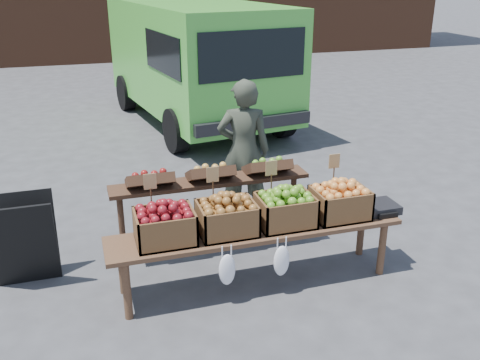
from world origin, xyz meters
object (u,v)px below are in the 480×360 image
object	(u,v)px
crate_golden_apples	(165,227)
crate_green_apples	(340,203)
crate_red_apples	(285,210)
chalkboard_sign	(25,240)
weighing_scale	(379,207)
back_table	(211,205)
vendor	(244,151)
crate_russet_pears	(227,218)
delivery_van	(196,64)
display_bench	(256,256)

from	to	relation	value
crate_golden_apples	crate_green_apples	world-z (taller)	same
crate_red_apples	chalkboard_sign	bearing A→B (deg)	163.88
crate_golden_apples	weighing_scale	bearing A→B (deg)	0.00
back_table	crate_green_apples	xyz separation A→B (m)	(1.06, -0.72, 0.19)
crate_red_apples	vendor	bearing A→B (deg)	87.96
chalkboard_sign	crate_golden_apples	world-z (taller)	chalkboard_sign
chalkboard_sign	crate_russet_pears	size ratio (longest dim) A/B	1.71
delivery_van	crate_green_apples	distance (m)	5.67
chalkboard_sign	back_table	xyz separation A→B (m)	(1.79, 0.06, 0.09)
vendor	back_table	distance (m)	0.94
crate_golden_apples	weighing_scale	world-z (taller)	crate_golden_apples
back_table	crate_golden_apples	xyz separation A→B (m)	(-0.59, -0.72, 0.19)
display_bench	crate_green_apples	xyz separation A→B (m)	(0.82, 0.00, 0.42)
crate_golden_apples	crate_russet_pears	size ratio (longest dim) A/B	1.00
delivery_van	crate_green_apples	size ratio (longest dim) A/B	9.78
crate_red_apples	crate_green_apples	size ratio (longest dim) A/B	1.00
display_bench	crate_green_apples	size ratio (longest dim) A/B	5.40
crate_golden_apples	crate_green_apples	distance (m)	1.65
vendor	chalkboard_sign	world-z (taller)	vendor
delivery_van	back_table	world-z (taller)	delivery_van
crate_green_apples	vendor	bearing A→B (deg)	109.58
vendor	display_bench	xyz separation A→B (m)	(-0.33, -1.41, -0.54)
chalkboard_sign	crate_green_apples	world-z (taller)	chalkboard_sign
crate_golden_apples	crate_red_apples	bearing A→B (deg)	0.00
chalkboard_sign	crate_russet_pears	xyz separation A→B (m)	(1.75, -0.66, 0.28)
delivery_van	crate_golden_apples	xyz separation A→B (m)	(-1.57, -5.66, -0.39)
crate_red_apples	display_bench	bearing A→B (deg)	180.00
vendor	weighing_scale	size ratio (longest dim) A/B	4.84
chalkboard_sign	crate_green_apples	xyz separation A→B (m)	(2.85, -0.66, 0.28)
vendor	back_table	bearing A→B (deg)	66.51
delivery_van	chalkboard_sign	xyz separation A→B (m)	(-2.77, -5.00, -0.67)
vendor	weighing_scale	world-z (taller)	vendor
back_table	crate_red_apples	bearing A→B (deg)	-54.46
back_table	crate_golden_apples	bearing A→B (deg)	-129.12
display_bench	crate_red_apples	size ratio (longest dim) A/B	5.40
vendor	crate_green_apples	xyz separation A→B (m)	(0.50, -1.41, -0.11)
crate_russet_pears	weighing_scale	world-z (taller)	crate_russet_pears
chalkboard_sign	back_table	size ratio (longest dim) A/B	0.41
vendor	crate_russet_pears	bearing A→B (deg)	82.85
vendor	crate_golden_apples	world-z (taller)	vendor
display_bench	chalkboard_sign	bearing A→B (deg)	161.83
delivery_van	vendor	distance (m)	4.28
back_table	chalkboard_sign	bearing A→B (deg)	-178.22
weighing_scale	crate_golden_apples	bearing A→B (deg)	180.00
display_bench	weighing_scale	size ratio (longest dim) A/B	7.94
back_table	crate_golden_apples	distance (m)	0.95
vendor	delivery_van	bearing A→B (deg)	-79.71
display_bench	vendor	bearing A→B (deg)	76.98
chalkboard_sign	display_bench	world-z (taller)	chalkboard_sign
delivery_van	crate_red_apples	bearing A→B (deg)	-103.53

